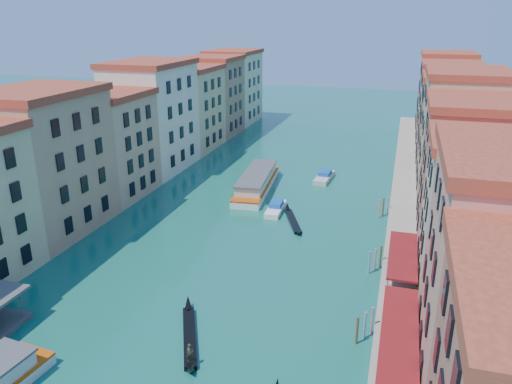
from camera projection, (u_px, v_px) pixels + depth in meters
The scene contains 10 objects.
left_bank_palazzos at pixel (136, 127), 91.21m from camera, with size 12.80×128.40×21.00m.
right_bank_palazzos at pixel (463, 148), 76.42m from camera, with size 12.80×128.40×21.00m.
quay at pixel (403, 199), 81.67m from camera, with size 4.00×140.00×1.00m, color #AA9B89.
restaurant_awnings at pixel (399, 336), 42.86m from camera, with size 3.20×44.55×3.12m.
mooring_poles_right at pixel (367, 311), 49.50m from camera, with size 1.44×54.24×3.20m.
vaporetto_far at pixel (257, 181), 87.69m from camera, with size 6.56×20.98×3.07m.
gondola_fore at pixel (189, 335), 47.25m from camera, with size 6.05×11.52×2.45m.
gondola_far at pixel (293, 220), 73.98m from camera, with size 5.18×10.85×1.62m.
motorboat_mid at pixel (276, 208), 77.96m from camera, with size 2.42×6.99×1.43m.
motorboat_far at pixel (324, 176), 92.95m from camera, with size 2.96×7.86×1.60m.
Camera 1 is at (20.71, -15.25, 29.01)m, focal length 35.00 mm.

